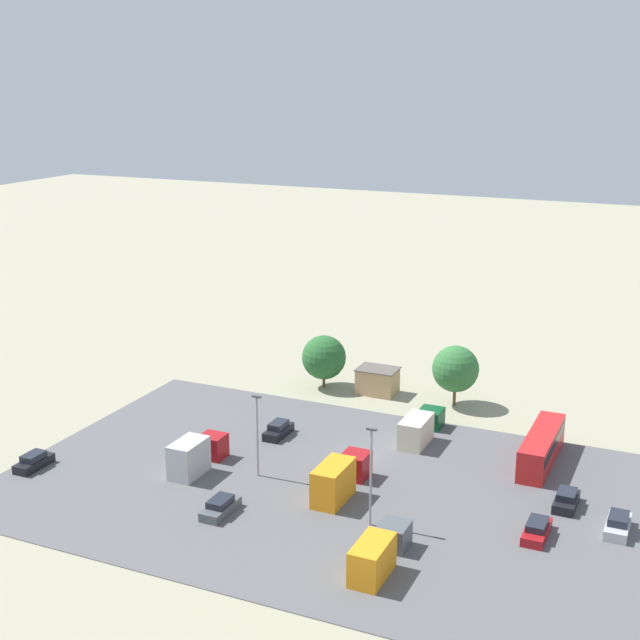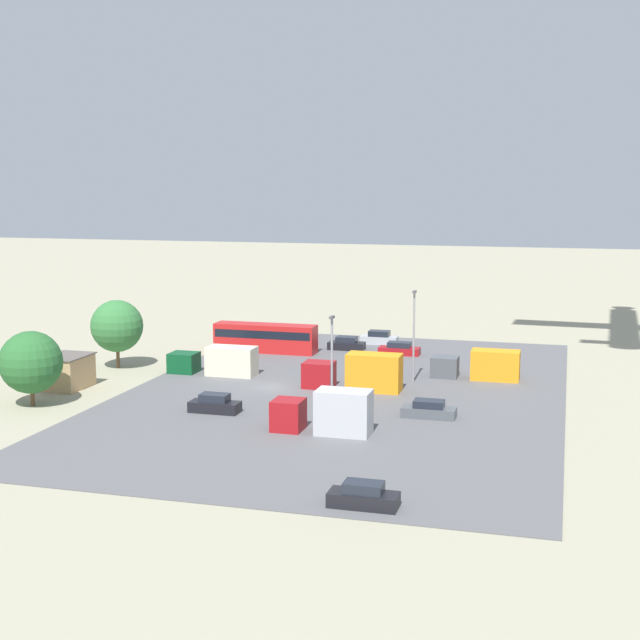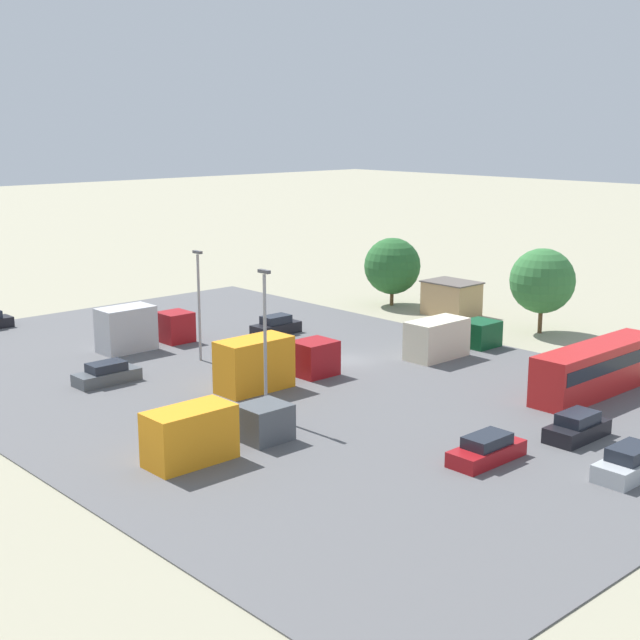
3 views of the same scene
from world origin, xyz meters
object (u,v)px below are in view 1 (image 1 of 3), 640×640
Objects in this scene: parked_car_0 at (278,430)px; parked_truck_2 at (420,427)px; parked_car_5 at (618,525)px; parked_truck_1 at (340,478)px; parked_car_4 at (220,507)px; shed_building at (377,381)px; bus at (542,446)px; parked_truck_0 at (378,553)px; parked_car_1 at (34,462)px; parked_car_2 at (566,500)px; parked_truck_3 at (196,455)px; parked_car_3 at (537,530)px.

parked_truck_2 is (-14.16, -5.44, 0.67)m from parked_car_0.
parked_truck_1 reaches higher than parked_car_5.
parked_car_5 reaches higher than parked_car_4.
parked_car_4 is at bearing -161.25° from parked_car_5.
shed_building is at bearing -106.10° from parked_car_0.
parked_truck_0 is at bearing 72.76° from bus.
parked_car_1 is at bearing -166.21° from parked_truck_1.
shed_building is at bearing 87.24° from parked_car_4.
shed_building is at bearing 141.30° from parked_car_2.
bus is 1.28× the size of parked_truck_1.
parked_truck_3 is at bearing 71.97° from parked_car_0.
parked_car_3 is at bearing -171.94° from parked_car_1.
parked_car_4 is at bearing -153.34° from parked_car_2.
parked_truck_2 is at bearing 64.78° from parked_car_4.
parked_truck_3 is at bearing 27.19° from bus.
shed_building is 0.52× the size of parked_truck_1.
parked_truck_0 reaches higher than parked_car_1.
parked_car_2 is 6.65m from parked_car_3.
bus is at bearing 99.59° from parked_car_3.
shed_building is at bearing 103.47° from parked_truck_1.
parked_car_3 is 22.08m from parked_truck_2.
parked_truck_0 is at bearing -125.27° from parked_car_2.
parked_truck_1 is at bearing 139.13° from parked_car_0.
bus is 50.48m from parked_car_1.
parked_car_0 is 0.55× the size of parked_truck_3.
parked_car_4 is (-21.64, 0.61, -0.03)m from parked_car_1.
parked_car_1 is 39.63m from parked_truck_2.
parked_car_2 is 0.46× the size of parked_truck_2.
parked_car_5 is (-4.77, 2.89, 0.03)m from parked_car_2.
parked_car_5 is (-35.74, 6.71, 0.00)m from parked_car_0.
parked_car_5 is at bearing -169.11° from parked_car_1.
parked_car_4 is 0.57× the size of parked_truck_3.
shed_building is 40.13m from parked_truck_0.
parked_truck_0 is at bearing -53.59° from parked_truck_1.
parked_car_5 is 24.60m from parked_truck_1.
parked_car_0 is at bearing 139.13° from parked_truck_1.
parked_truck_3 is (22.74, -9.57, 0.24)m from parked_truck_0.
parked_car_3 is 33.17m from parked_truck_3.
bus reaches higher than parked_car_4.
parked_car_2 is at bearing 11.57° from parked_truck_3.
parked_car_1 is (18.40, 17.13, -0.03)m from parked_car_0.
parked_truck_2 is 1.17× the size of parked_truck_3.
parked_truck_1 is (7.84, -10.64, 0.26)m from parked_truck_0.
parked_car_1 is at bearing -169.11° from parked_car_5.
bus is 1.31× the size of parked_truck_2.
parked_truck_1 is (-8.11, -7.92, 1.00)m from parked_car_4.
parked_car_5 is at bearing 7.29° from parked_truck_1.
parked_car_2 is at bearing 54.73° from parked_truck_0.
bus is 2.66× the size of parked_car_4.
parked_car_2 is at bearing -28.87° from parked_truck_2.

